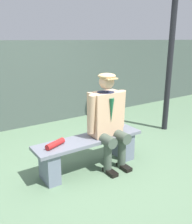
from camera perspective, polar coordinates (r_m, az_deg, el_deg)
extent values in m
plane|color=#597658|center=(3.52, -1.44, -12.83)|extent=(30.00, 30.00, 0.00)
cube|color=slate|center=(3.33, -1.50, -6.43)|extent=(1.55, 0.38, 0.04)
cube|color=slate|center=(3.75, 6.36, -7.55)|extent=(0.17, 0.33, 0.41)
cube|color=slate|center=(3.18, -10.82, -12.39)|extent=(0.17, 0.33, 0.41)
cube|color=tan|center=(3.36, 2.21, -0.34)|extent=(0.44, 0.26, 0.60)
cylinder|color=#1E2338|center=(3.29, 2.26, 4.16)|extent=(0.24, 0.24, 0.06)
cone|color=#195938|center=(3.23, 3.61, 0.35)|extent=(0.07, 0.07, 0.33)
sphere|color=#DBAD8C|center=(3.24, 2.51, 7.08)|extent=(0.21, 0.21, 0.21)
ellipsoid|color=tan|center=(3.23, 2.53, 8.43)|extent=(0.24, 0.24, 0.07)
cube|color=tan|center=(3.16, 3.52, 7.76)|extent=(0.16, 0.09, 0.02)
cylinder|color=#455346|center=(3.44, 4.92, -5.25)|extent=(0.15, 0.45, 0.15)
cylinder|color=#455346|center=(3.45, 6.03, -9.33)|extent=(0.11, 0.11, 0.45)
cube|color=black|center=(3.50, 6.57, -12.64)|extent=(0.10, 0.24, 0.05)
cylinder|color=tan|center=(3.46, 5.95, 0.76)|extent=(0.11, 0.13, 0.53)
cylinder|color=#455346|center=(3.30, 1.63, -6.14)|extent=(0.15, 0.45, 0.15)
cylinder|color=#455346|center=(3.31, 2.76, -10.39)|extent=(0.11, 0.11, 0.45)
cube|color=black|center=(3.37, 3.34, -13.82)|extent=(0.10, 0.24, 0.05)
cylinder|color=tan|center=(3.18, -1.00, -0.60)|extent=(0.11, 0.14, 0.53)
cylinder|color=#B21E1E|center=(3.09, -9.54, -7.34)|extent=(0.29, 0.18, 0.08)
cube|color=#435049|center=(5.18, -15.02, 6.37)|extent=(12.00, 0.24, 1.71)
cylinder|color=black|center=(4.82, 17.06, 13.25)|extent=(0.11, 0.11, 3.01)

